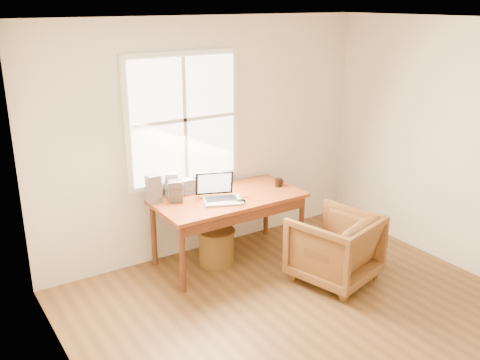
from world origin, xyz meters
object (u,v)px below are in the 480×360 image
object	(u,v)px
armchair	(334,247)
coffee_mug	(278,182)
desk	(229,198)
cd_stack_a	(172,184)
laptop	(223,189)
wicker_stool	(217,247)

from	to	relation	value
armchair	coffee_mug	world-z (taller)	coffee_mug
desk	cd_stack_a	xyz separation A→B (m)	(-0.50, 0.34, 0.15)
cd_stack_a	laptop	bearing A→B (deg)	-49.86
desk	laptop	xyz separation A→B (m)	(-0.13, -0.10, 0.17)
desk	armchair	size ratio (longest dim) A/B	2.04
wicker_stool	laptop	bearing A→B (deg)	-75.88
armchair	wicker_stool	size ratio (longest dim) A/B	2.05
armchair	cd_stack_a	xyz separation A→B (m)	(-1.18, 1.29, 0.52)
desk	coffee_mug	world-z (taller)	coffee_mug
desk	coffee_mug	distance (m)	0.65
coffee_mug	laptop	bearing A→B (deg)	-165.34
desk	cd_stack_a	size ratio (longest dim) A/B	6.04
wicker_stool	coffee_mug	xyz separation A→B (m)	(0.80, -0.02, 0.60)
coffee_mug	armchair	bearing A→B (deg)	-78.76
laptop	cd_stack_a	xyz separation A→B (m)	(-0.37, 0.44, -0.01)
wicker_stool	laptop	size ratio (longest dim) A/B	0.94
armchair	wicker_stool	xyz separation A→B (m)	(-0.84, 0.95, -0.17)
coffee_mug	desk	bearing A→B (deg)	-173.03
coffee_mug	wicker_stool	bearing A→B (deg)	-172.63
desk	armchair	world-z (taller)	desk
desk	coffee_mug	bearing A→B (deg)	-2.04
cd_stack_a	armchair	bearing A→B (deg)	-47.39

